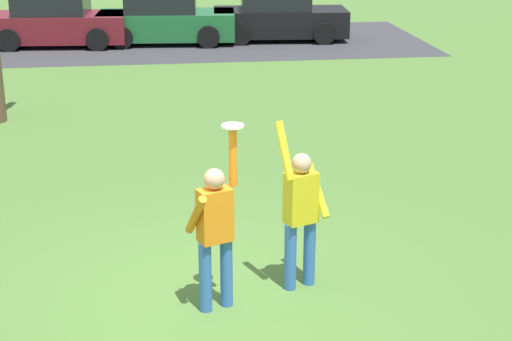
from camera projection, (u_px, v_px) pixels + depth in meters
ground_plane at (200, 297)px, 9.31m from camera, size 120.00×120.00×0.00m
person_catcher at (215, 227)px, 8.76m from camera, size 0.58×0.48×2.08m
person_defender at (301, 209)px, 9.26m from camera, size 0.63×0.57×2.04m
frisbee_disc at (233, 126)px, 8.50m from camera, size 0.24×0.24×0.02m
parked_car_maroon at (56, 21)px, 24.12m from camera, size 4.23×2.29×1.59m
parked_car_green at (165, 19)px, 24.51m from camera, size 4.23×2.29×1.59m
parked_car_black at (279, 16)px, 25.06m from camera, size 4.23×2.29×1.59m
parking_strip at (164, 43)px, 24.76m from camera, size 15.99×6.40×0.01m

